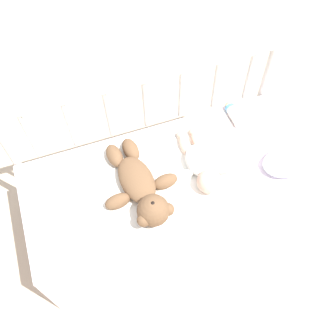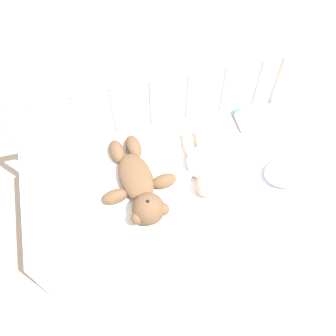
{
  "view_description": "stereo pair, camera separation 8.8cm",
  "coord_description": "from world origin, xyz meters",
  "px_view_note": "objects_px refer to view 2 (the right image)",
  "views": [
    {
      "loc": [
        -0.3,
        -0.84,
        1.96
      ],
      "look_at": [
        0.0,
        -0.0,
        0.54
      ],
      "focal_mm": 40.0,
      "sensor_mm": 36.0,
      "label": 1
    },
    {
      "loc": [
        -0.22,
        -0.86,
        1.96
      ],
      "look_at": [
        0.0,
        -0.0,
        0.54
      ],
      "focal_mm": 40.0,
      "sensor_mm": 36.0,
      "label": 2
    }
  ],
  "objects_px": {
    "teddy_bear": "(139,185)",
    "baby_bottle": "(241,119)",
    "baby": "(202,167)",
    "small_pillow": "(290,172)"
  },
  "relations": [
    {
      "from": "baby",
      "to": "baby_bottle",
      "type": "distance_m",
      "value": 0.36
    },
    {
      "from": "teddy_bear",
      "to": "baby",
      "type": "relative_size",
      "value": 1.28
    },
    {
      "from": "teddy_bear",
      "to": "baby_bottle",
      "type": "bearing_deg",
      "value": 24.58
    },
    {
      "from": "teddy_bear",
      "to": "baby_bottle",
      "type": "height_order",
      "value": "teddy_bear"
    },
    {
      "from": "baby_bottle",
      "to": "small_pillow",
      "type": "bearing_deg",
      "value": -73.0
    },
    {
      "from": "small_pillow",
      "to": "baby",
      "type": "bearing_deg",
      "value": 163.11
    },
    {
      "from": "baby",
      "to": "baby_bottle",
      "type": "height_order",
      "value": "baby"
    },
    {
      "from": "teddy_bear",
      "to": "baby",
      "type": "xyz_separation_m",
      "value": [
        0.3,
        0.03,
        -0.01
      ]
    },
    {
      "from": "teddy_bear",
      "to": "small_pillow",
      "type": "relative_size",
      "value": 2.03
    },
    {
      "from": "baby_bottle",
      "to": "baby",
      "type": "bearing_deg",
      "value": -139.86
    }
  ]
}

